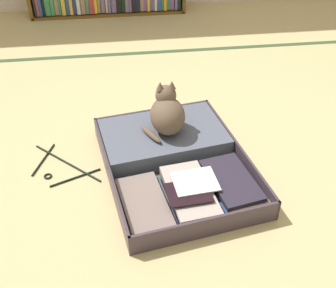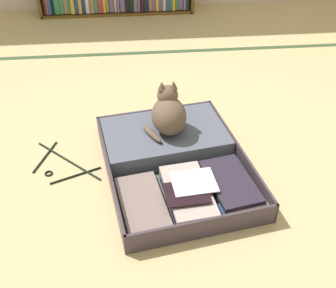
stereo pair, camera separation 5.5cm
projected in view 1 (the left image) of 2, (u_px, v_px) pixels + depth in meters
The scene contains 5 objects.
ground_plane at pixel (173, 165), 2.12m from camera, with size 10.00×10.00×0.00m, color tan.
tatami_border at pixel (148, 52), 3.17m from camera, with size 4.80×0.05×0.00m.
open_suitcase at pixel (174, 157), 2.09m from camera, with size 0.80×0.97×0.11m.
black_cat at pixel (167, 113), 2.12m from camera, with size 0.24×0.24×0.27m.
clothes_hanger at pixel (61, 167), 2.10m from camera, with size 0.35×0.34×0.01m.
Camera 1 is at (-0.24, -1.60, 1.38)m, focal length 44.04 mm.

